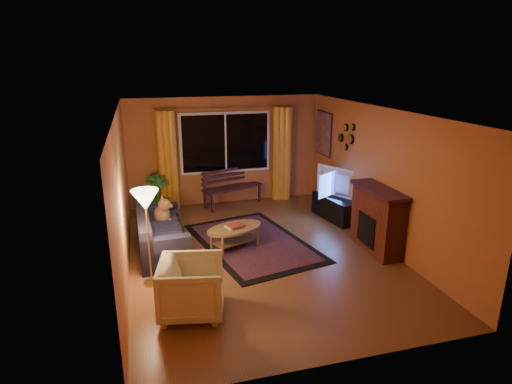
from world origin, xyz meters
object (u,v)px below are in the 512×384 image
object	(u,v)px
floor_lamp	(148,238)
bench	(233,196)
coffee_table	(235,237)
armchair	(192,285)
tv_console	(334,208)
sofa	(161,231)

from	to	relation	value
floor_lamp	bench	bearing A→B (deg)	58.73
coffee_table	armchair	bearing A→B (deg)	-117.90
floor_lamp	coffee_table	bearing A→B (deg)	32.09
coffee_table	tv_console	size ratio (longest dim) A/B	0.93
bench	floor_lamp	world-z (taller)	floor_lamp
sofa	armchair	size ratio (longest dim) A/B	2.18
armchair	tv_console	bearing A→B (deg)	-38.94
sofa	coffee_table	distance (m)	1.32
bench	sofa	size ratio (longest dim) A/B	0.78
coffee_table	bench	bearing A→B (deg)	78.38
bench	tv_console	bearing A→B (deg)	-57.81
sofa	bench	bearing A→B (deg)	48.76
armchair	tv_console	world-z (taller)	armchair
armchair	floor_lamp	size ratio (longest dim) A/B	0.57
sofa	tv_console	distance (m)	3.73
sofa	tv_console	size ratio (longest dim) A/B	1.58
bench	coffee_table	distance (m)	2.40
coffee_table	tv_console	distance (m)	2.54
tv_console	armchair	bearing A→B (deg)	-150.58
sofa	armchair	xyz separation A→B (m)	(0.27, -2.12, 0.05)
bench	armchair	bearing A→B (deg)	-129.19
bench	tv_console	size ratio (longest dim) A/B	1.22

